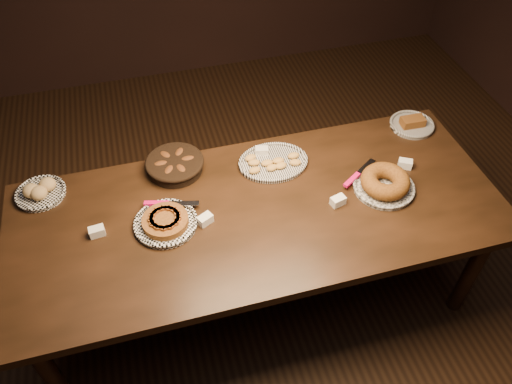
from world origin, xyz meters
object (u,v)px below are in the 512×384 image
object	(u,v)px
apple_tart_plate	(166,222)
bundt_cake_plate	(385,183)
buffet_table	(258,219)
madeleine_platter	(273,162)

from	to	relation	value
apple_tart_plate	bundt_cake_plate	size ratio (longest dim) A/B	0.92
buffet_table	apple_tart_plate	bearing A→B (deg)	177.28
madeleine_platter	bundt_cake_plate	bearing A→B (deg)	-31.67
apple_tart_plate	bundt_cake_plate	distance (m)	1.09
madeleine_platter	bundt_cake_plate	xyz separation A→B (m)	(0.49, -0.32, 0.02)
apple_tart_plate	madeleine_platter	distance (m)	0.66
bundt_cake_plate	apple_tart_plate	bearing A→B (deg)	169.13
buffet_table	apple_tart_plate	size ratio (longest dim) A/B	7.28
apple_tart_plate	madeleine_platter	xyz separation A→B (m)	(0.61, 0.26, -0.01)
buffet_table	apple_tart_plate	xyz separation A→B (m)	(-0.45, 0.02, 0.10)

